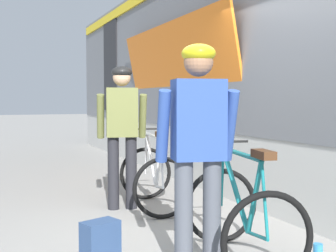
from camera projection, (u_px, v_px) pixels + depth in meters
ground_plane at (186, 242)px, 4.12m from camera, size 80.00×80.00×0.00m
cyclist_near_in_olive at (122, 124)px, 5.33m from camera, size 0.66×0.40×1.76m
cyclist_far_in_blue at (198, 139)px, 3.24m from camera, size 0.65×0.40×1.76m
bicycle_near_white at (154, 176)px, 5.39m from camera, size 0.88×1.17×0.99m
bicycle_far_teal at (241, 215)px, 3.56m from camera, size 0.91×1.19×0.99m
backpack_on_platform at (100, 246)px, 3.40m from camera, size 0.32×0.26×0.40m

